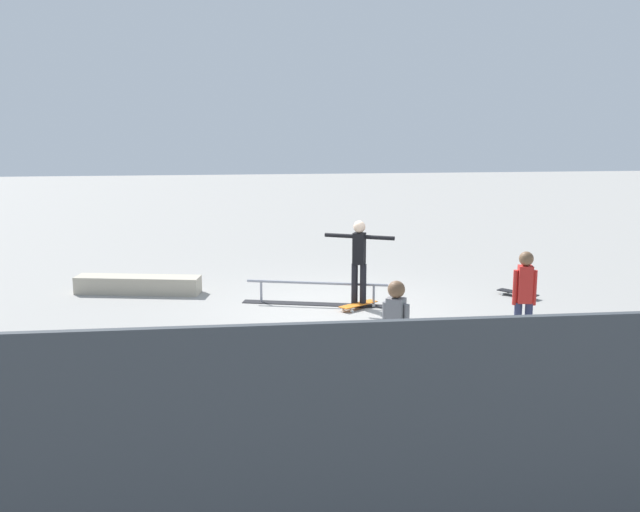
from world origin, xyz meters
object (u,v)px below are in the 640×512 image
(bystander_grey_shirt, at_px, (395,335))
(loose_skateboard_black, at_px, (518,293))
(bystander_red_shirt, at_px, (524,296))
(skateboard_main, at_px, (358,305))
(trash_bin, at_px, (558,408))
(skate_ledge, at_px, (138,285))
(grind_rail, at_px, (317,294))
(skater_main, at_px, (359,257))

(bystander_grey_shirt, bearing_deg, loose_skateboard_black, -91.99)
(bystander_red_shirt, bearing_deg, skateboard_main, -43.86)
(bystander_red_shirt, distance_m, loose_skateboard_black, 3.55)
(loose_skateboard_black, height_order, trash_bin, trash_bin)
(skate_ledge, bearing_deg, grind_rail, 159.46)
(skate_ledge, distance_m, trash_bin, 9.04)
(grind_rail, xyz_separation_m, skater_main, (-0.73, 0.29, 0.73))
(skater_main, bearing_deg, loose_skateboard_black, 32.01)
(skate_ledge, distance_m, bystander_grey_shirt, 7.10)
(grind_rail, relative_size, trash_bin, 3.04)
(loose_skateboard_black, bearing_deg, grind_rail, -127.30)
(skateboard_main, bearing_deg, bystander_red_shirt, -89.93)
(grind_rail, bearing_deg, bystander_grey_shirt, 109.79)
(skateboard_main, xyz_separation_m, bystander_red_shirt, (-1.95, 2.74, 0.78))
(skate_ledge, xyz_separation_m, skater_main, (-4.09, 1.55, 0.75))
(bystander_grey_shirt, xyz_separation_m, trash_bin, (-1.41, 1.43, -0.40))
(skater_main, xyz_separation_m, bystander_red_shirt, (-1.93, 2.82, -0.06))
(grind_rail, height_order, loose_skateboard_black, grind_rail)
(skater_main, distance_m, bystander_grey_shirt, 4.43)
(skateboard_main, relative_size, loose_skateboard_black, 1.03)
(grind_rail, bearing_deg, trash_bin, 121.28)
(bystander_grey_shirt, bearing_deg, grind_rail, -51.40)
(skate_ledge, bearing_deg, trash_bin, 125.02)
(loose_skateboard_black, relative_size, trash_bin, 0.83)
(grind_rail, height_order, trash_bin, trash_bin)
(bystander_grey_shirt, bearing_deg, bystander_red_shirt, -110.91)
(bystander_red_shirt, xyz_separation_m, bystander_grey_shirt, (2.24, 1.60, -0.00))
(loose_skateboard_black, bearing_deg, trash_bin, -57.30)
(grind_rail, height_order, bystander_grey_shirt, bystander_grey_shirt)
(skater_main, relative_size, bystander_red_shirt, 1.04)
(skater_main, height_order, bystander_grey_shirt, skater_main)
(skate_ledge, relative_size, bystander_grey_shirt, 1.60)
(skater_main, height_order, trash_bin, skater_main)
(skateboard_main, distance_m, trash_bin, 5.88)
(skateboard_main, distance_m, bystander_grey_shirt, 4.41)
(skate_ledge, height_order, bystander_grey_shirt, bystander_grey_shirt)
(skateboard_main, bearing_deg, trash_bin, -114.41)
(bystander_red_shirt, bearing_deg, bystander_grey_shirt, 46.23)
(trash_bin, bearing_deg, grind_rail, -73.46)
(grind_rail, relative_size, skate_ledge, 1.13)
(grind_rail, bearing_deg, bystander_red_shirt, 145.19)
(skate_ledge, distance_m, loose_skateboard_black, 7.32)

